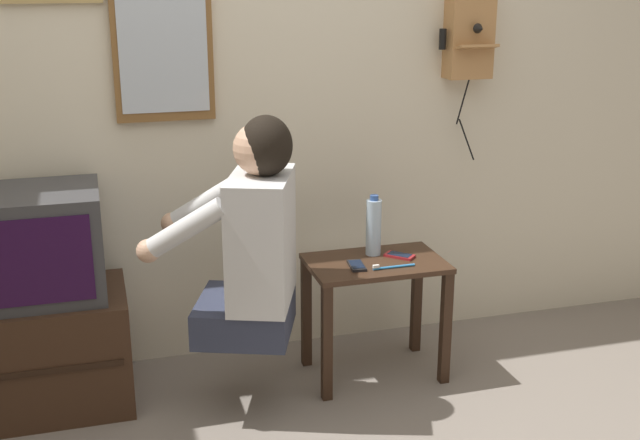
{
  "coord_description": "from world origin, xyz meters",
  "views": [
    {
      "loc": [
        -0.59,
        -2.19,
        1.68
      ],
      "look_at": [
        0.25,
        0.74,
        0.74
      ],
      "focal_mm": 45.0,
      "sensor_mm": 36.0,
      "label": 1
    }
  ],
  "objects_px": {
    "wall_mirror": "(162,27)",
    "cell_phone_spare": "(400,256)",
    "cell_phone_held": "(357,265)",
    "toothbrush": "(391,267)",
    "television": "(43,243)",
    "person": "(253,238)",
    "wall_phone_antique": "(469,33)",
    "water_bottle": "(374,227)"
  },
  "relations": [
    {
      "from": "cell_phone_spare",
      "to": "water_bottle",
      "type": "distance_m",
      "value": 0.17
    },
    {
      "from": "toothbrush",
      "to": "person",
      "type": "bearing_deg",
      "value": 91.9
    },
    {
      "from": "person",
      "to": "toothbrush",
      "type": "bearing_deg",
      "value": -66.5
    },
    {
      "from": "toothbrush",
      "to": "cell_phone_held",
      "type": "bearing_deg",
      "value": 65.71
    },
    {
      "from": "wall_phone_antique",
      "to": "cell_phone_held",
      "type": "relative_size",
      "value": 6.18
    },
    {
      "from": "person",
      "to": "cell_phone_held",
      "type": "bearing_deg",
      "value": -58.62
    },
    {
      "from": "wall_mirror",
      "to": "cell_phone_spare",
      "type": "xyz_separation_m",
      "value": [
        0.91,
        -0.36,
        -0.94
      ]
    },
    {
      "from": "television",
      "to": "cell_phone_spare",
      "type": "distance_m",
      "value": 1.45
    },
    {
      "from": "person",
      "to": "toothbrush",
      "type": "xyz_separation_m",
      "value": [
        0.57,
        0.03,
        -0.19
      ]
    },
    {
      "from": "toothbrush",
      "to": "water_bottle",
      "type": "bearing_deg",
      "value": 2.53
    },
    {
      "from": "person",
      "to": "television",
      "type": "height_order",
      "value": "person"
    },
    {
      "from": "cell_phone_spare",
      "to": "person",
      "type": "bearing_deg",
      "value": 148.05
    },
    {
      "from": "television",
      "to": "water_bottle",
      "type": "distance_m",
      "value": 1.34
    },
    {
      "from": "television",
      "to": "cell_phone_held",
      "type": "xyz_separation_m",
      "value": [
        1.22,
        -0.18,
        -0.15
      ]
    },
    {
      "from": "wall_mirror",
      "to": "water_bottle",
      "type": "bearing_deg",
      "value": -20.24
    },
    {
      "from": "water_bottle",
      "to": "toothbrush",
      "type": "xyz_separation_m",
      "value": [
        0.01,
        -0.18,
        -0.12
      ]
    },
    {
      "from": "television",
      "to": "wall_phone_antique",
      "type": "distance_m",
      "value": 2.01
    },
    {
      "from": "water_bottle",
      "to": "toothbrush",
      "type": "relative_size",
      "value": 1.43
    },
    {
      "from": "wall_phone_antique",
      "to": "cell_phone_held",
      "type": "bearing_deg",
      "value": -148.92
    },
    {
      "from": "wall_mirror",
      "to": "cell_phone_spare",
      "type": "height_order",
      "value": "wall_mirror"
    },
    {
      "from": "wall_phone_antique",
      "to": "cell_phone_held",
      "type": "xyz_separation_m",
      "value": [
        -0.64,
        -0.39,
        -0.89
      ]
    },
    {
      "from": "person",
      "to": "television",
      "type": "xyz_separation_m",
      "value": [
        -0.77,
        0.27,
        -0.04
      ]
    },
    {
      "from": "person",
      "to": "television",
      "type": "relative_size",
      "value": 1.93
    },
    {
      "from": "wall_mirror",
      "to": "cell_phone_held",
      "type": "relative_size",
      "value": 5.87
    },
    {
      "from": "wall_phone_antique",
      "to": "cell_phone_spare",
      "type": "bearing_deg",
      "value": -142.99
    },
    {
      "from": "person",
      "to": "water_bottle",
      "type": "xyz_separation_m",
      "value": [
        0.56,
        0.21,
        -0.07
      ]
    },
    {
      "from": "television",
      "to": "cell_phone_held",
      "type": "distance_m",
      "value": 1.24
    },
    {
      "from": "television",
      "to": "cell_phone_spare",
      "type": "xyz_separation_m",
      "value": [
        1.43,
        -0.12,
        -0.15
      ]
    },
    {
      "from": "cell_phone_held",
      "to": "person",
      "type": "bearing_deg",
      "value": -162.58
    },
    {
      "from": "wall_mirror",
      "to": "cell_phone_spare",
      "type": "bearing_deg",
      "value": -21.81
    },
    {
      "from": "cell_phone_held",
      "to": "toothbrush",
      "type": "xyz_separation_m",
      "value": [
        0.13,
        -0.06,
        0.0
      ]
    },
    {
      "from": "television",
      "to": "wall_mirror",
      "type": "height_order",
      "value": "wall_mirror"
    },
    {
      "from": "wall_mirror",
      "to": "toothbrush",
      "type": "distance_m",
      "value": 1.34
    },
    {
      "from": "cell_phone_spare",
      "to": "toothbrush",
      "type": "xyz_separation_m",
      "value": [
        -0.08,
        -0.12,
        0.0
      ]
    },
    {
      "from": "wall_phone_antique",
      "to": "cell_phone_spare",
      "type": "height_order",
      "value": "wall_phone_antique"
    },
    {
      "from": "person",
      "to": "cell_phone_held",
      "type": "relative_size",
      "value": 6.64
    },
    {
      "from": "wall_phone_antique",
      "to": "toothbrush",
      "type": "height_order",
      "value": "wall_phone_antique"
    },
    {
      "from": "cell_phone_spare",
      "to": "toothbrush",
      "type": "height_order",
      "value": "toothbrush"
    },
    {
      "from": "wall_mirror",
      "to": "water_bottle",
      "type": "distance_m",
      "value": 1.2
    },
    {
      "from": "television",
      "to": "wall_phone_antique",
      "type": "relative_size",
      "value": 0.56
    },
    {
      "from": "water_bottle",
      "to": "person",
      "type": "bearing_deg",
      "value": -159.15
    },
    {
      "from": "toothbrush",
      "to": "wall_phone_antique",
      "type": "bearing_deg",
      "value": -50.38
    }
  ]
}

